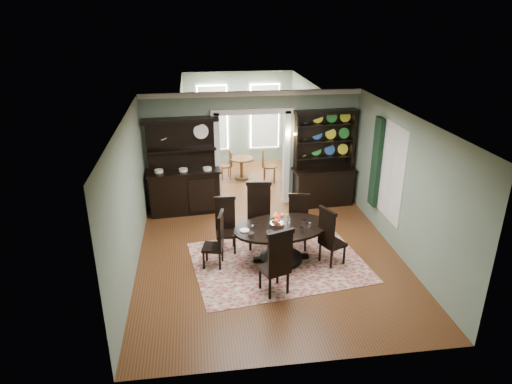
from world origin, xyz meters
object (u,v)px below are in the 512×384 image
(sideboard, at_px, (184,180))
(welsh_dresser, at_px, (323,171))
(parlor_table, at_px, (241,165))
(dining_table, at_px, (282,237))

(sideboard, xyz_separation_m, welsh_dresser, (3.61, 0.01, 0.07))
(parlor_table, bearing_deg, dining_table, -86.38)
(dining_table, bearing_deg, sideboard, 115.69)
(sideboard, distance_m, welsh_dresser, 3.61)
(dining_table, xyz_separation_m, parlor_table, (-0.31, 4.89, -0.11))
(dining_table, xyz_separation_m, welsh_dresser, (1.62, 2.77, 0.36))
(sideboard, relative_size, parlor_table, 3.34)
(parlor_table, bearing_deg, sideboard, -128.20)
(welsh_dresser, distance_m, parlor_table, 2.91)
(welsh_dresser, xyz_separation_m, parlor_table, (-1.93, 2.13, -0.47))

